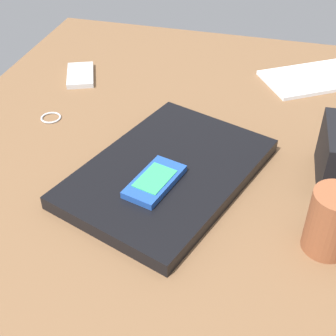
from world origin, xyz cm
name	(u,v)px	position (x,y,z in cm)	size (l,w,h in cm)	color
desk_surface	(143,184)	(0.00, 0.00, 1.50)	(120.00, 80.00, 3.00)	brown
laptop_closed	(168,172)	(-0.84, 4.03, 4.13)	(32.94, 22.50, 2.26)	black
cell_phone_on_laptop	(155,181)	(3.71, 3.20, 5.82)	(11.41, 7.89, 1.20)	#1E479E
cell_phone_on_desk	(80,75)	(-28.87, -22.97, 3.57)	(11.59, 8.99, 1.20)	silver
pen_cup	(331,222)	(7.78, 28.27, 7.67)	(6.33, 6.33, 9.34)	brown
notepad	(312,79)	(-40.33, 25.31, 3.40)	(12.19, 20.08, 0.80)	white
key_ring	(51,118)	(-12.11, -21.85, 3.18)	(3.83, 3.83, 0.36)	silver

